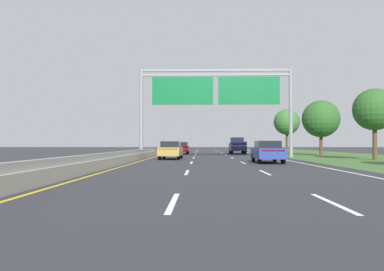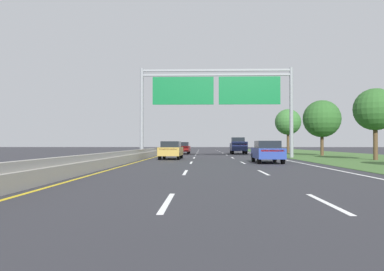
{
  "view_description": "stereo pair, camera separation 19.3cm",
  "coord_description": "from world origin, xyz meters",
  "px_view_note": "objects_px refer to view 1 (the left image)",
  "views": [
    {
      "loc": [
        -1.21,
        1.84,
        1.38
      ],
      "look_at": [
        -1.89,
        31.86,
        2.03
      ],
      "focal_mm": 34.63,
      "sensor_mm": 36.0,
      "label": 1
    },
    {
      "loc": [
        -1.01,
        1.85,
        1.38
      ],
      "look_at": [
        -1.89,
        31.86,
        2.03
      ],
      "focal_mm": 34.63,
      "sensor_mm": 36.0,
      "label": 2
    }
  ],
  "objects_px": {
    "pickup_truck_navy": "(237,146)",
    "car_red_left_lane_sedan": "(182,148)",
    "car_gold_left_lane_sedan": "(171,150)",
    "roadside_tree_distant": "(287,122)",
    "overhead_sign_gantry": "(216,94)",
    "roadside_tree_mid": "(375,110)",
    "car_blue_right_lane_sedan": "(267,151)",
    "roadside_tree_far": "(321,119)"
  },
  "relations": [
    {
      "from": "pickup_truck_navy",
      "to": "car_red_left_lane_sedan",
      "type": "bearing_deg",
      "value": 89.93
    },
    {
      "from": "car_gold_left_lane_sedan",
      "to": "roadside_tree_distant",
      "type": "relative_size",
      "value": 0.7
    },
    {
      "from": "overhead_sign_gantry",
      "to": "car_red_left_lane_sedan",
      "type": "bearing_deg",
      "value": 106.48
    },
    {
      "from": "roadside_tree_mid",
      "to": "roadside_tree_distant",
      "type": "height_order",
      "value": "roadside_tree_distant"
    },
    {
      "from": "pickup_truck_navy",
      "to": "car_blue_right_lane_sedan",
      "type": "distance_m",
      "value": 23.06
    },
    {
      "from": "car_red_left_lane_sedan",
      "to": "roadside_tree_mid",
      "type": "bearing_deg",
      "value": -136.93
    },
    {
      "from": "car_blue_right_lane_sedan",
      "to": "roadside_tree_mid",
      "type": "distance_m",
      "value": 11.15
    },
    {
      "from": "car_gold_left_lane_sedan",
      "to": "roadside_tree_distant",
      "type": "height_order",
      "value": "roadside_tree_distant"
    },
    {
      "from": "overhead_sign_gantry",
      "to": "car_gold_left_lane_sedan",
      "type": "bearing_deg",
      "value": -138.02
    },
    {
      "from": "car_red_left_lane_sedan",
      "to": "overhead_sign_gantry",
      "type": "bearing_deg",
      "value": -162.5
    },
    {
      "from": "car_blue_right_lane_sedan",
      "to": "roadside_tree_far",
      "type": "bearing_deg",
      "value": -29.33
    },
    {
      "from": "roadside_tree_mid",
      "to": "car_red_left_lane_sedan",
      "type": "bearing_deg",
      "value": 132.05
    },
    {
      "from": "car_red_left_lane_sedan",
      "to": "roadside_tree_distant",
      "type": "distance_m",
      "value": 15.73
    },
    {
      "from": "roadside_tree_mid",
      "to": "car_blue_right_lane_sedan",
      "type": "bearing_deg",
      "value": -155.58
    },
    {
      "from": "overhead_sign_gantry",
      "to": "roadside_tree_mid",
      "type": "bearing_deg",
      "value": -22.1
    },
    {
      "from": "car_gold_left_lane_sedan",
      "to": "car_blue_right_lane_sedan",
      "type": "height_order",
      "value": "same"
    },
    {
      "from": "overhead_sign_gantry",
      "to": "roadside_tree_distant",
      "type": "height_order",
      "value": "overhead_sign_gantry"
    },
    {
      "from": "car_gold_left_lane_sedan",
      "to": "overhead_sign_gantry",
      "type": "bearing_deg",
      "value": -46.47
    },
    {
      "from": "overhead_sign_gantry",
      "to": "car_red_left_lane_sedan",
      "type": "relative_size",
      "value": 3.4
    },
    {
      "from": "car_gold_left_lane_sedan",
      "to": "roadside_tree_mid",
      "type": "relative_size",
      "value": 0.75
    },
    {
      "from": "car_gold_left_lane_sedan",
      "to": "pickup_truck_navy",
      "type": "bearing_deg",
      "value": -22.26
    },
    {
      "from": "car_blue_right_lane_sedan",
      "to": "roadside_tree_distant",
      "type": "bearing_deg",
      "value": -15.39
    },
    {
      "from": "car_blue_right_lane_sedan",
      "to": "roadside_tree_mid",
      "type": "relative_size",
      "value": 0.74
    },
    {
      "from": "car_gold_left_lane_sedan",
      "to": "roadside_tree_far",
      "type": "distance_m",
      "value": 19.0
    },
    {
      "from": "roadside_tree_far",
      "to": "car_gold_left_lane_sedan",
      "type": "bearing_deg",
      "value": -149.95
    },
    {
      "from": "overhead_sign_gantry",
      "to": "roadside_tree_far",
      "type": "distance_m",
      "value": 13.51
    },
    {
      "from": "pickup_truck_navy",
      "to": "roadside_tree_far",
      "type": "distance_m",
      "value": 12.0
    },
    {
      "from": "car_gold_left_lane_sedan",
      "to": "roadside_tree_mid",
      "type": "distance_m",
      "value": 17.48
    },
    {
      "from": "pickup_truck_navy",
      "to": "car_red_left_lane_sedan",
      "type": "height_order",
      "value": "pickup_truck_navy"
    },
    {
      "from": "overhead_sign_gantry",
      "to": "roadside_tree_distant",
      "type": "distance_m",
      "value": 20.31
    },
    {
      "from": "pickup_truck_navy",
      "to": "car_blue_right_lane_sedan",
      "type": "relative_size",
      "value": 1.23
    },
    {
      "from": "car_gold_left_lane_sedan",
      "to": "roadside_tree_far",
      "type": "height_order",
      "value": "roadside_tree_far"
    },
    {
      "from": "car_red_left_lane_sedan",
      "to": "roadside_tree_mid",
      "type": "xyz_separation_m",
      "value": [
        16.98,
        -18.83,
        3.37
      ]
    },
    {
      "from": "pickup_truck_navy",
      "to": "roadside_tree_distant",
      "type": "height_order",
      "value": "roadside_tree_distant"
    },
    {
      "from": "pickup_truck_navy",
      "to": "roadside_tree_mid",
      "type": "relative_size",
      "value": 0.91
    },
    {
      "from": "roadside_tree_mid",
      "to": "roadside_tree_far",
      "type": "height_order",
      "value": "roadside_tree_far"
    },
    {
      "from": "roadside_tree_distant",
      "to": "roadside_tree_mid",
      "type": "bearing_deg",
      "value": -84.68
    },
    {
      "from": "roadside_tree_far",
      "to": "roadside_tree_mid",
      "type": "bearing_deg",
      "value": -85.35
    },
    {
      "from": "overhead_sign_gantry",
      "to": "roadside_tree_mid",
      "type": "relative_size",
      "value": 2.53
    },
    {
      "from": "overhead_sign_gantry",
      "to": "roadside_tree_far",
      "type": "bearing_deg",
      "value": 25.13
    },
    {
      "from": "roadside_tree_mid",
      "to": "overhead_sign_gantry",
      "type": "bearing_deg",
      "value": 157.9
    },
    {
      "from": "car_gold_left_lane_sedan",
      "to": "car_blue_right_lane_sedan",
      "type": "relative_size",
      "value": 1.01
    }
  ]
}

